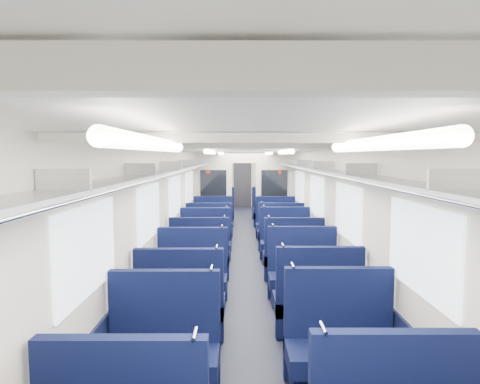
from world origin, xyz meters
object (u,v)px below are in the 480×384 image
object	(u,v)px
seat_7	(341,352)
seat_21	(270,215)
seat_10	(192,281)
seat_19	(276,226)
seat_15	(285,245)
seat_18	(213,226)
seat_12	(200,259)
bulkhead	(244,190)
seat_8	(181,309)
seat_17	(280,235)
seat_11	(303,279)
seat_13	(293,259)
seat_16	(209,235)
seat_22	(219,210)
seat_20	(217,215)
seat_23	(267,210)
seat_9	(317,306)
seat_6	(163,357)
end_door	(242,184)
seat_14	(205,246)

from	to	relation	value
seat_7	seat_21	size ratio (longest dim) A/B	1.00
seat_10	seat_19	xyz separation A→B (m)	(1.66, 4.72, 0.00)
seat_15	seat_18	size ratio (longest dim) A/B	1.00
seat_12	bulkhead	bearing A→B (deg)	79.70
seat_7	seat_8	xyz separation A→B (m)	(-1.66, 1.10, 0.00)
seat_19	seat_21	xyz separation A→B (m)	(0.00, 1.94, 0.00)
bulkhead	seat_17	bearing A→B (deg)	-70.56
seat_11	seat_13	distance (m)	1.17
seat_12	seat_16	bearing A→B (deg)	90.00
seat_22	seat_8	bearing A→B (deg)	-90.00
seat_17	seat_19	distance (m)	1.22
seat_10	seat_18	world-z (taller)	same
seat_19	seat_20	xyz separation A→B (m)	(-1.66, 1.97, 0.00)
seat_15	seat_23	distance (m)	5.51
seat_7	seat_9	distance (m)	1.19
seat_7	seat_15	world-z (taller)	same
seat_9	seat_15	xyz separation A→B (m)	(0.00, 3.48, 0.00)
seat_16	seat_18	xyz separation A→B (m)	(0.00, 1.28, 0.00)
bulkhead	seat_22	xyz separation A→B (m)	(-0.83, 1.99, -0.87)
seat_13	seat_15	distance (m)	1.20
seat_6	end_door	bearing A→B (deg)	86.58
seat_14	seat_23	bearing A→B (deg)	73.57
seat_15	seat_11	bearing A→B (deg)	-90.00
seat_8	seat_9	world-z (taller)	same
seat_9	seat_11	size ratio (longest dim) A/B	1.00
seat_17	seat_18	xyz separation A→B (m)	(-1.66, 1.29, 0.00)
seat_7	seat_20	world-z (taller)	same
seat_6	seat_17	size ratio (longest dim) A/B	1.00
seat_9	seat_23	xyz separation A→B (m)	(0.00, 8.98, 0.00)
seat_16	seat_7	bearing A→B (deg)	-73.81
seat_13	seat_14	xyz separation A→B (m)	(-1.66, 1.07, 0.00)
seat_15	seat_20	world-z (taller)	same
seat_21	seat_23	xyz separation A→B (m)	(0.00, 1.30, 0.00)
seat_6	seat_8	world-z (taller)	same
seat_7	seat_13	world-z (taller)	same
seat_16	seat_8	bearing A→B (deg)	-90.00
end_door	seat_10	distance (m)	11.62
seat_15	seat_22	bearing A→B (deg)	107.14
seat_7	seat_12	xyz separation A→B (m)	(-1.66, 3.49, 0.00)
seat_14	seat_22	bearing A→B (deg)	90.00
seat_15	seat_12	bearing A→B (deg)	-144.70
bulkhead	seat_9	bearing A→B (deg)	-83.11
seat_16	seat_18	bearing A→B (deg)	90.00
seat_11	seat_18	bearing A→B (deg)	109.46
seat_14	seat_19	size ratio (longest dim) A/B	1.00
end_door	seat_20	world-z (taller)	end_door
bulkhead	seat_6	size ratio (longest dim) A/B	2.40
seat_12	seat_21	world-z (taller)	same
bulkhead	seat_22	distance (m)	2.33
seat_16	bulkhead	bearing A→B (deg)	70.50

